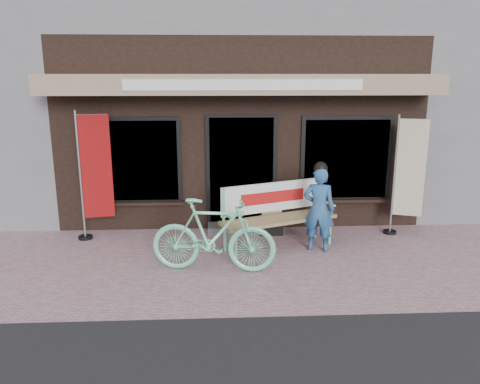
{
  "coord_description": "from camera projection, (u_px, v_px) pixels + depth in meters",
  "views": [
    {
      "loc": [
        -0.46,
        -6.71,
        2.91
      ],
      "look_at": [
        -0.09,
        0.7,
        1.05
      ],
      "focal_mm": 35.0,
      "sensor_mm": 36.0,
      "label": 1
    }
  ],
  "objects": [
    {
      "name": "nobori_red",
      "position": [
        94.0,
        174.0,
        8.32
      ],
      "size": [
        0.69,
        0.3,
        2.33
      ],
      "rotation": [
        0.0,
        0.0,
        0.2
      ],
      "color": "gray",
      "rests_on": "ground"
    },
    {
      "name": "storefront",
      "position": [
        235.0,
        72.0,
        11.31
      ],
      "size": [
        7.0,
        6.77,
        6.0
      ],
      "color": "black",
      "rests_on": "ground"
    },
    {
      "name": "bicycle",
      "position": [
        213.0,
        235.0,
        7.02
      ],
      "size": [
        1.95,
        0.81,
        1.14
      ],
      "primitive_type": "imported",
      "rotation": [
        0.0,
        0.0,
        1.42
      ],
      "color": "#70DCAA",
      "rests_on": "ground"
    },
    {
      "name": "menu_stand",
      "position": [
        272.0,
        213.0,
        8.61
      ],
      "size": [
        0.43,
        0.1,
        0.87
      ],
      "rotation": [
        0.0,
        0.0,
        0.0
      ],
      "color": "black",
      "rests_on": "ground"
    },
    {
      "name": "ground",
      "position": [
        248.0,
        269.0,
        7.23
      ],
      "size": [
        70.0,
        70.0,
        0.0
      ],
      "primitive_type": "plane",
      "color": "#B18792",
      "rests_on": "ground"
    },
    {
      "name": "bench",
      "position": [
        276.0,
        210.0,
        8.05
      ],
      "size": [
        2.09,
        1.23,
        1.11
      ],
      "rotation": [
        0.0,
        0.0,
        0.38
      ],
      "color": "#70DCAA",
      "rests_on": "ground"
    },
    {
      "name": "person",
      "position": [
        319.0,
        208.0,
        7.82
      ],
      "size": [
        0.61,
        0.5,
        1.54
      ],
      "rotation": [
        0.0,
        0.0,
        -0.33
      ],
      "color": "#29578E",
      "rests_on": "ground"
    },
    {
      "name": "nobori_cream",
      "position": [
        407.0,
        174.0,
        8.5
      ],
      "size": [
        0.66,
        0.34,
        2.23
      ],
      "rotation": [
        0.0,
        0.0,
        -0.34
      ],
      "color": "gray",
      "rests_on": "ground"
    }
  ]
}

